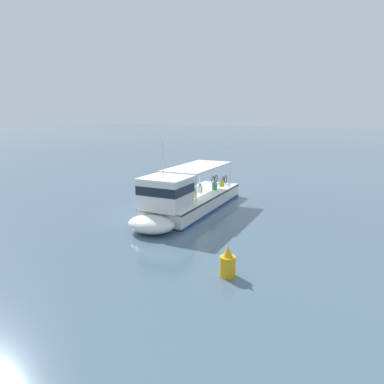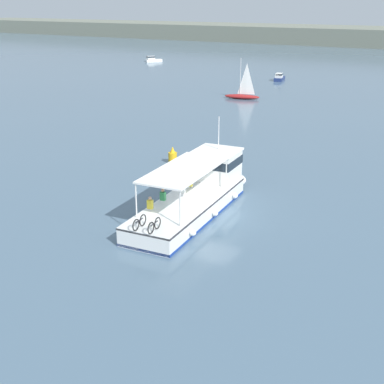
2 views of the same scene
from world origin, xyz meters
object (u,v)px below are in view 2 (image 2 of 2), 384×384
object	(u,v)px
motorboat_horizon_west	(279,77)
channel_buoy	(173,156)
motorboat_far_left	(153,59)
ferry_main	(199,193)
sailboat_near_starboard	(242,95)

from	to	relation	value
motorboat_horizon_west	channel_buoy	xyz separation A→B (m)	(10.59, -48.52, 0.02)
motorboat_horizon_west	motorboat_far_left	bearing A→B (deg)	160.49
ferry_main	channel_buoy	world-z (taller)	ferry_main
motorboat_horizon_west	motorboat_far_left	xyz separation A→B (m)	(-34.43, 12.20, 0.00)
channel_buoy	ferry_main	bearing A→B (deg)	-47.06
ferry_main	motorboat_horizon_west	bearing A→B (deg)	107.29
channel_buoy	motorboat_far_left	bearing A→B (deg)	126.56
motorboat_far_left	ferry_main	bearing A→B (deg)	-52.70
motorboat_far_left	sailboat_near_starboard	xyz separation A→B (m)	(36.73, -30.87, -0.00)
motorboat_horizon_west	channel_buoy	distance (m)	49.66
ferry_main	motorboat_far_left	bearing A→B (deg)	127.30
ferry_main	channel_buoy	size ratio (longest dim) A/B	9.29
motorboat_far_left	sailboat_near_starboard	size ratio (longest dim) A/B	0.69
channel_buoy	sailboat_near_starboard	bearing A→B (deg)	105.52
ferry_main	motorboat_far_left	xyz separation A→B (m)	(-51.80, 68.00, -0.47)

